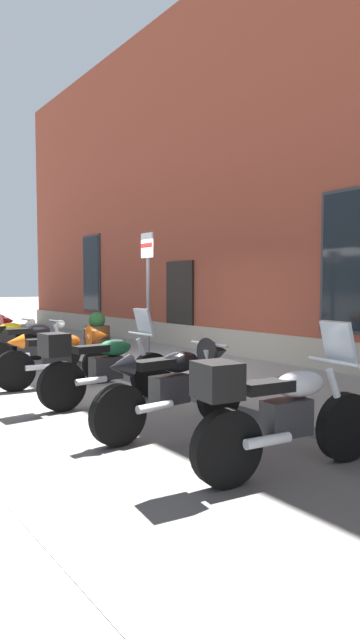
{
  "coord_description": "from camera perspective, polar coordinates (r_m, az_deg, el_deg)",
  "views": [
    {
      "loc": [
        7.83,
        -4.39,
        1.67
      ],
      "look_at": [
        1.06,
        0.56,
        1.1
      ],
      "focal_mm": 28.27,
      "sensor_mm": 36.0,
      "label": 1
    }
  ],
  "objects": [
    {
      "name": "sidewalk",
      "position": [
        9.99,
        1.21,
        -5.38
      ],
      "size": [
        31.0,
        3.19,
        0.13
      ],
      "primitive_type": "cube",
      "color": "slate",
      "rests_on": "ground_plane"
    },
    {
      "name": "motorcycle_green_touring",
      "position": [
        7.18,
        -8.79,
        -5.09
      ],
      "size": [
        0.62,
        2.12,
        1.34
      ],
      "color": "black",
      "rests_on": "ground_plane"
    },
    {
      "name": "motorcycle_yellow_naked",
      "position": [
        11.61,
        -19.02,
        -2.24
      ],
      "size": [
        0.62,
        2.05,
        0.94
      ],
      "color": "black",
      "rests_on": "ground_plane"
    },
    {
      "name": "motorcycle_black_sport",
      "position": [
        5.79,
        -0.15,
        -7.06
      ],
      "size": [
        0.62,
        2.12,
        1.05
      ],
      "color": "black",
      "rests_on": "ground_plane"
    },
    {
      "name": "parking_sign",
      "position": [
        9.06,
        -3.67,
        4.37
      ],
      "size": [
        0.36,
        0.07,
        2.52
      ],
      "color": "#4C4C51",
      "rests_on": "sidewalk"
    },
    {
      "name": "motorcycle_silver_touring",
      "position": [
        4.57,
        11.44,
        -10.25
      ],
      "size": [
        0.68,
        2.01,
        1.35
      ],
      "color": "black",
      "rests_on": "ground_plane"
    },
    {
      "name": "motorcycle_orange_sport",
      "position": [
        8.57,
        -12.99,
        -3.74
      ],
      "size": [
        0.62,
        2.09,
        1.01
      ],
      "color": "black",
      "rests_on": "ground_plane"
    },
    {
      "name": "ground_plane",
      "position": [
        9.13,
        -6.81,
        -6.7
      ],
      "size": [
        140.0,
        140.0,
        0.0
      ],
      "primitive_type": "plane",
      "color": "#565451"
    },
    {
      "name": "barrel_planter",
      "position": [
        12.47,
        -9.37,
        -1.56
      ],
      "size": [
        0.66,
        0.66,
        0.91
      ],
      "color": "brown",
      "rests_on": "sidewalk"
    },
    {
      "name": "brick_pub_facade",
      "position": [
        13.92,
        19.15,
        14.71
      ],
      "size": [
        25.0,
        7.34,
        8.69
      ],
      "color": "brown",
      "rests_on": "ground_plane"
    },
    {
      "name": "motorcycle_black_naked",
      "position": [
        10.14,
        -16.22,
        -2.98
      ],
      "size": [
        0.62,
        1.99,
        0.99
      ],
      "color": "black",
      "rests_on": "ground_plane"
    }
  ]
}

